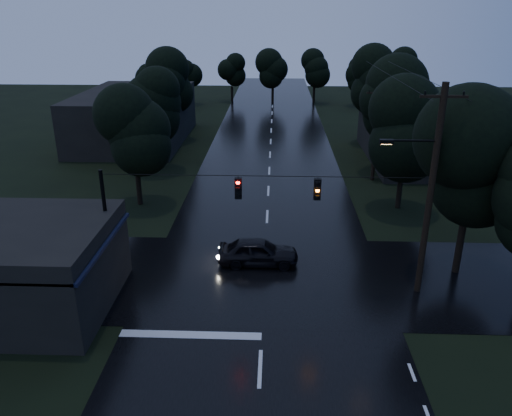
{
  "coord_description": "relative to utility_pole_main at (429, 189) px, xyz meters",
  "views": [
    {
      "loc": [
        0.45,
        -10.41,
        12.84
      ],
      "look_at": [
        -0.51,
        13.98,
        3.04
      ],
      "focal_mm": 35.0,
      "sensor_mm": 36.0,
      "label": 1
    }
  ],
  "objects": [
    {
      "name": "anchor_pole_left",
      "position": [
        -14.91,
        0.0,
        -2.26
      ],
      "size": [
        0.18,
        0.18,
        6.0
      ],
      "primitive_type": "cylinder",
      "color": "black",
      "rests_on": "ground"
    },
    {
      "name": "tree_corner_near",
      "position": [
        2.59,
        2.0,
        0.74
      ],
      "size": [
        4.48,
        4.48,
        9.44
      ],
      "color": "black",
      "rests_on": "ground"
    },
    {
      "name": "tree_right_b",
      "position": [
        2.19,
        19.0,
        0.74
      ],
      "size": [
        4.48,
        4.48,
        9.44
      ],
      "color": "black",
      "rests_on": "ground"
    },
    {
      "name": "utility_pole_far",
      "position": [
        0.89,
        17.0,
        -1.38
      ],
      "size": [
        2.0,
        0.3,
        7.5
      ],
      "color": "black",
      "rests_on": "ground"
    },
    {
      "name": "main_road",
      "position": [
        -7.41,
        19.0,
        -5.26
      ],
      "size": [
        12.0,
        120.0,
        0.02
      ],
      "primitive_type": "cube",
      "color": "black",
      "rests_on": "ground"
    },
    {
      "name": "tree_left_a",
      "position": [
        -16.41,
        11.0,
        -0.02
      ],
      "size": [
        3.92,
        3.92,
        8.26
      ],
      "color": "black",
      "rests_on": "ground"
    },
    {
      "name": "car",
      "position": [
        -7.77,
        2.45,
        -4.53
      ],
      "size": [
        4.27,
        1.72,
        1.45
      ],
      "primitive_type": "imported",
      "rotation": [
        0.0,
        0.0,
        1.57
      ],
      "color": "black",
      "rests_on": "ground"
    },
    {
      "name": "tree_left_b",
      "position": [
        -17.01,
        19.0,
        0.36
      ],
      "size": [
        4.2,
        4.2,
        8.85
      ],
      "color": "black",
      "rests_on": "ground"
    },
    {
      "name": "utility_pole_main",
      "position": [
        0.0,
        0.0,
        0.0
      ],
      "size": [
        3.5,
        0.3,
        10.0
      ],
      "color": "black",
      "rests_on": "ground"
    },
    {
      "name": "building_far_right",
      "position": [
        6.59,
        23.0,
        -3.06
      ],
      "size": [
        10.0,
        14.0,
        4.4
      ],
      "primitive_type": "cube",
      "color": "black",
      "rests_on": "ground"
    },
    {
      "name": "building_far_left",
      "position": [
        -21.41,
        29.0,
        -2.76
      ],
      "size": [
        10.0,
        16.0,
        5.0
      ],
      "primitive_type": "cube",
      "color": "black",
      "rests_on": "ground"
    },
    {
      "name": "tree_right_c",
      "position": [
        2.79,
        29.0,
        1.11
      ],
      "size": [
        4.76,
        4.76,
        10.03
      ],
      "color": "black",
      "rests_on": "ground"
    },
    {
      "name": "cross_street",
      "position": [
        -7.41,
        1.0,
        -5.26
      ],
      "size": [
        60.0,
        9.0,
        0.02
      ],
      "primitive_type": "cube",
      "color": "black",
      "rests_on": "ground"
    },
    {
      "name": "tree_left_c",
      "position": [
        -17.61,
        29.0,
        0.74
      ],
      "size": [
        4.48,
        4.48,
        9.44
      ],
      "color": "black",
      "rests_on": "ground"
    },
    {
      "name": "span_signals",
      "position": [
        -6.85,
        -0.01,
        -0.01
      ],
      "size": [
        15.0,
        0.37,
        1.12
      ],
      "color": "black",
      "rests_on": "ground"
    },
    {
      "name": "tree_right_a",
      "position": [
        1.59,
        11.0,
        0.36
      ],
      "size": [
        4.2,
        4.2,
        8.85
      ],
      "color": "black",
      "rests_on": "ground"
    }
  ]
}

